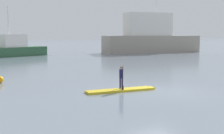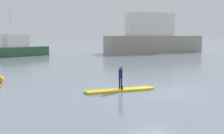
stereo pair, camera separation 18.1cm
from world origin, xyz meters
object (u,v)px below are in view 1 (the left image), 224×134
Objects in this scene: paddler_child_solo at (121,76)px; mooring_buoy_mid at (0,80)px; paddleboard_near at (121,90)px; fishing_boat_green_midground at (11,49)px; fishing_boat_white_large at (150,38)px.

mooring_buoy_mid is at bearing 130.88° from paddler_child_solo.
paddleboard_near is 0.38× the size of fishing_boat_green_midground.
fishing_boat_white_large reaches higher than fishing_boat_green_midground.
paddler_child_solo is 7.00m from mooring_buoy_mid.
paddleboard_near is 25.40m from fishing_boat_green_midground.
paddler_child_solo reaches higher than mooring_buoy_mid.
paddler_child_solo is 0.07× the size of fishing_boat_white_large.
fishing_boat_white_large is (18.73, 24.09, 2.05)m from paddleboard_near.
fishing_boat_green_midground is at bearing 176.04° from fishing_boat_white_large.
fishing_boat_green_midground reaches higher than paddler_child_solo.
fishing_boat_green_midground is (-18.74, 1.30, -1.20)m from fishing_boat_white_large.
mooring_buoy_mid is (-4.56, 5.26, 0.14)m from paddleboard_near.
paddleboard_near is 0.65m from paddler_child_solo.
paddleboard_near is 3.17× the size of paddler_child_solo.
fishing_boat_green_midground is 23.35× the size of mooring_buoy_mid.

